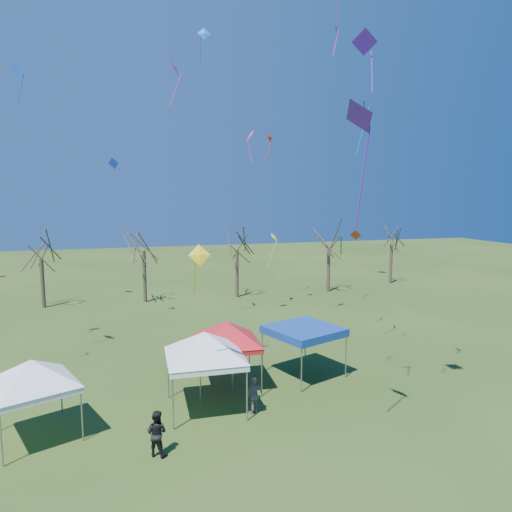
{
  "coord_description": "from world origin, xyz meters",
  "views": [
    {
      "loc": [
        -3.95,
        -16.83,
        9.4
      ],
      "look_at": [
        1.79,
        3.0,
        6.69
      ],
      "focal_mm": 32.0,
      "sensor_mm": 36.0,
      "label": 1
    }
  ],
  "objects_px": {
    "tree_1": "(40,240)",
    "person_grey": "(254,395)",
    "tree_2": "(143,232)",
    "tree_5": "(392,231)",
    "tree_3": "(237,233)",
    "person_dark": "(157,433)",
    "tent_white_west": "(31,365)",
    "tent_red": "(226,326)",
    "tent_blue": "(304,331)",
    "tent_white_mid": "(205,337)",
    "tree_4": "(329,231)"
  },
  "relations": [
    {
      "from": "tree_2",
      "to": "person_grey",
      "type": "relative_size",
      "value": 5.04
    },
    {
      "from": "tree_2",
      "to": "tent_blue",
      "type": "distance_m",
      "value": 21.34
    },
    {
      "from": "tree_2",
      "to": "tent_red",
      "type": "relative_size",
      "value": 1.87
    },
    {
      "from": "tent_red",
      "to": "tree_2",
      "type": "bearing_deg",
      "value": 98.68
    },
    {
      "from": "tree_1",
      "to": "tent_red",
      "type": "height_order",
      "value": "tree_1"
    },
    {
      "from": "tree_1",
      "to": "tree_5",
      "type": "bearing_deg",
      "value": 2.35
    },
    {
      "from": "tent_red",
      "to": "person_grey",
      "type": "distance_m",
      "value": 3.91
    },
    {
      "from": "tree_2",
      "to": "tree_3",
      "type": "xyz_separation_m",
      "value": [
        8.4,
        -0.33,
        -0.21
      ]
    },
    {
      "from": "tree_5",
      "to": "tent_white_west",
      "type": "bearing_deg",
      "value": -142.1
    },
    {
      "from": "tree_5",
      "to": "tent_white_west",
      "type": "xyz_separation_m",
      "value": [
        -31.3,
        -24.36,
        -2.76
      ]
    },
    {
      "from": "tree_2",
      "to": "tent_white_mid",
      "type": "bearing_deg",
      "value": -85.8
    },
    {
      "from": "tree_1",
      "to": "person_dark",
      "type": "bearing_deg",
      "value": -73.24
    },
    {
      "from": "tree_4",
      "to": "tent_blue",
      "type": "height_order",
      "value": "tree_4"
    },
    {
      "from": "tent_blue",
      "to": "person_grey",
      "type": "height_order",
      "value": "tent_blue"
    },
    {
      "from": "tree_3",
      "to": "person_dark",
      "type": "height_order",
      "value": "tree_3"
    },
    {
      "from": "tree_1",
      "to": "person_grey",
      "type": "relative_size",
      "value": 4.64
    },
    {
      "from": "tree_4",
      "to": "tree_2",
      "type": "bearing_deg",
      "value": 178.78
    },
    {
      "from": "tree_4",
      "to": "tent_blue",
      "type": "xyz_separation_m",
      "value": [
        -10.46,
        -19.31,
        -3.65
      ]
    },
    {
      "from": "tree_2",
      "to": "tree_5",
      "type": "height_order",
      "value": "tree_2"
    },
    {
      "from": "tree_3",
      "to": "person_dark",
      "type": "relative_size",
      "value": 4.65
    },
    {
      "from": "tent_blue",
      "to": "person_grey",
      "type": "bearing_deg",
      "value": -137.33
    },
    {
      "from": "tree_3",
      "to": "tree_5",
      "type": "xyz_separation_m",
      "value": [
        17.69,
        2.02,
        -0.35
      ]
    },
    {
      "from": "tree_2",
      "to": "tree_5",
      "type": "bearing_deg",
      "value": 3.7
    },
    {
      "from": "tent_white_west",
      "to": "tent_blue",
      "type": "xyz_separation_m",
      "value": [
        12.47,
        2.99,
        -0.56
      ]
    },
    {
      "from": "tree_1",
      "to": "tree_2",
      "type": "xyz_separation_m",
      "value": [
        8.4,
        -0.27,
        0.5
      ]
    },
    {
      "from": "tree_1",
      "to": "tree_2",
      "type": "height_order",
      "value": "tree_2"
    },
    {
      "from": "tree_4",
      "to": "tent_blue",
      "type": "relative_size",
      "value": 1.84
    },
    {
      "from": "tent_red",
      "to": "person_dark",
      "type": "distance_m",
      "value": 6.84
    },
    {
      "from": "tent_red",
      "to": "person_grey",
      "type": "relative_size",
      "value": 2.69
    },
    {
      "from": "tree_3",
      "to": "tent_white_west",
      "type": "distance_m",
      "value": 26.34
    },
    {
      "from": "person_dark",
      "to": "tree_3",
      "type": "bearing_deg",
      "value": -77.59
    },
    {
      "from": "tree_3",
      "to": "person_grey",
      "type": "relative_size",
      "value": 4.87
    },
    {
      "from": "tree_2",
      "to": "person_dark",
      "type": "xyz_separation_m",
      "value": [
        -0.72,
        -25.21,
        -5.44
      ]
    },
    {
      "from": "person_dark",
      "to": "tent_blue",
      "type": "bearing_deg",
      "value": -112.77
    },
    {
      "from": "tent_blue",
      "to": "tree_4",
      "type": "bearing_deg",
      "value": 61.55
    },
    {
      "from": "tree_5",
      "to": "person_grey",
      "type": "distance_m",
      "value": 33.83
    },
    {
      "from": "tree_1",
      "to": "tree_3",
      "type": "bearing_deg",
      "value": -2.06
    },
    {
      "from": "tent_white_west",
      "to": "tree_5",
      "type": "bearing_deg",
      "value": 37.9
    },
    {
      "from": "tree_4",
      "to": "tent_white_mid",
      "type": "height_order",
      "value": "tree_4"
    },
    {
      "from": "tent_white_mid",
      "to": "tent_red",
      "type": "distance_m",
      "value": 2.54
    },
    {
      "from": "tree_2",
      "to": "tree_5",
      "type": "xyz_separation_m",
      "value": [
        26.09,
        1.69,
        -0.56
      ]
    },
    {
      "from": "tree_2",
      "to": "tent_white_west",
      "type": "xyz_separation_m",
      "value": [
        -5.21,
        -22.68,
        -3.32
      ]
    },
    {
      "from": "tree_2",
      "to": "tree_3",
      "type": "distance_m",
      "value": 8.41
    },
    {
      "from": "tree_3",
      "to": "tree_4",
      "type": "relative_size",
      "value": 1.0
    },
    {
      "from": "tent_white_mid",
      "to": "person_grey",
      "type": "relative_size",
      "value": 2.85
    },
    {
      "from": "tree_1",
      "to": "person_dark",
      "type": "distance_m",
      "value": 27.07
    },
    {
      "from": "tree_5",
      "to": "tent_red",
      "type": "relative_size",
      "value": 1.71
    },
    {
      "from": "tree_5",
      "to": "person_dark",
      "type": "height_order",
      "value": "tree_5"
    },
    {
      "from": "tree_2",
      "to": "tent_red",
      "type": "distance_m",
      "value": 20.45
    },
    {
      "from": "tree_4",
      "to": "person_grey",
      "type": "relative_size",
      "value": 4.86
    }
  ]
}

